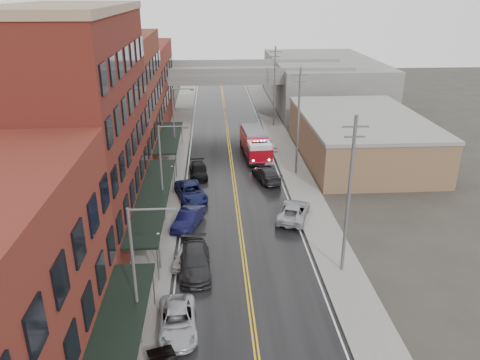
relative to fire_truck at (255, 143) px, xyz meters
name	(u,v)px	position (x,y,z in m)	size (l,w,h in m)	color
road	(235,193)	(-3.09, -11.18, -1.72)	(11.00, 160.00, 0.02)	black
sidewalk_left	(165,194)	(-10.39, -11.18, -1.66)	(3.00, 160.00, 0.15)	slate
sidewalk_right	(305,190)	(4.21, -11.18, -1.66)	(3.00, 160.00, 0.15)	slate
curb_left	(181,193)	(-8.74, -11.18, -1.66)	(0.30, 160.00, 0.15)	gray
curb_right	(289,191)	(2.56, -11.18, -1.66)	(0.30, 160.00, 0.15)	gray
brick_building_b	(76,130)	(-16.39, -18.18, 7.27)	(9.00, 20.00, 18.00)	#5C1B18
brick_building_c	(117,101)	(-16.39, -0.68, 5.77)	(9.00, 15.00, 15.00)	brown
brick_building_far	(139,85)	(-16.39, 16.82, 4.27)	(9.00, 20.00, 12.00)	maroon
tan_building	(360,138)	(12.91, -1.18, 0.77)	(14.00, 22.00, 5.00)	brown
right_far_block	(322,82)	(14.91, 28.82, 2.27)	(18.00, 30.00, 8.00)	slate
awning_0	(111,354)	(-10.58, -37.18, 1.26)	(2.60, 16.00, 3.09)	black
awning_1	(153,196)	(-10.58, -18.18, 1.26)	(2.60, 18.00, 3.09)	black
awning_2	(169,137)	(-10.58, -0.68, 1.25)	(2.60, 13.00, 3.09)	black
globe_lamp_1	(159,243)	(-9.49, -25.18, 0.58)	(0.44, 0.44, 3.12)	#59595B
globe_lamp_2	(172,173)	(-9.49, -11.18, 0.58)	(0.44, 0.44, 3.12)	#59595B
street_lamp_0	(138,270)	(-9.64, -33.18, 3.45)	(2.64, 0.22, 9.00)	#59595B
street_lamp_1	(164,168)	(-9.64, -17.18, 3.45)	(2.64, 0.22, 9.00)	#59595B
street_lamp_2	(176,120)	(-9.64, -1.18, 3.45)	(2.64, 0.22, 9.00)	#59595B
utility_pole_0	(349,194)	(4.11, -26.18, 4.57)	(1.80, 0.24, 12.00)	#59595B
utility_pole_1	(298,120)	(4.11, -6.18, 4.57)	(1.80, 0.24, 12.00)	#59595B
utility_pole_2	(275,85)	(4.11, 13.82, 4.57)	(1.80, 0.24, 12.00)	#59595B
overpass	(225,80)	(-3.09, 20.82, 4.25)	(40.00, 10.00, 7.50)	slate
fire_truck	(255,143)	(0.00, 0.00, 0.00)	(4.01, 8.94, 3.20)	#9B0713
parked_car_left_2	(178,321)	(-7.77, -32.06, -1.04)	(2.31, 5.01, 1.39)	#B0B3B9
parked_car_left_3	(195,261)	(-6.88, -25.48, -0.90)	(2.34, 5.75, 1.67)	#252528
parked_car_left_4	(186,256)	(-7.61, -24.38, -1.07)	(1.56, 3.88, 1.32)	silver
parked_car_left_5	(188,219)	(-7.64, -18.38, -0.95)	(1.65, 4.73, 1.56)	#0E0E34
parked_car_left_6	(191,192)	(-7.62, -12.38, -0.96)	(2.56, 5.56, 1.54)	#131949
parked_car_left_7	(198,171)	(-7.01, -6.38, -1.04)	(1.95, 4.80, 1.39)	black
parked_car_right_0	(293,211)	(1.91, -17.38, -0.98)	(2.50, 5.41, 1.50)	#A8AAB0
parked_car_right_1	(267,174)	(0.51, -8.04, -0.97)	(2.13, 5.24, 1.52)	#252628
parked_car_right_2	(268,144)	(1.91, 2.70, -1.06)	(1.59, 3.96, 1.35)	silver
parked_car_right_3	(254,134)	(0.51, 7.50, -0.99)	(1.56, 4.48, 1.48)	black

